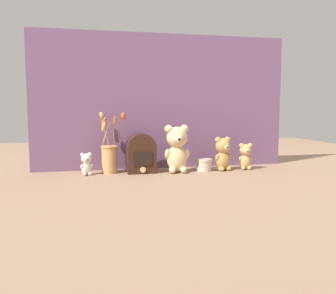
% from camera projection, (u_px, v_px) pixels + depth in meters
% --- Properties ---
extents(ground_plane, '(4.00, 4.00, 0.00)m').
position_uv_depth(ground_plane, '(169.00, 172.00, 1.99)').
color(ground_plane, '#8E7056').
extents(backdrop_wall, '(1.52, 0.02, 0.79)m').
position_uv_depth(backdrop_wall, '(163.00, 102.00, 2.11)').
color(backdrop_wall, '#704C70').
rests_on(backdrop_wall, ground).
extents(teddy_bear_large, '(0.14, 0.14, 0.27)m').
position_uv_depth(teddy_bear_large, '(177.00, 148.00, 1.98)').
color(teddy_bear_large, '#DBBC84').
rests_on(teddy_bear_large, ground).
extents(teddy_bear_medium, '(0.11, 0.10, 0.19)m').
position_uv_depth(teddy_bear_medium, '(223.00, 153.00, 2.04)').
color(teddy_bear_medium, tan).
rests_on(teddy_bear_medium, ground).
extents(teddy_bear_small, '(0.09, 0.08, 0.16)m').
position_uv_depth(teddy_bear_small, '(246.00, 156.00, 2.08)').
color(teddy_bear_small, tan).
rests_on(teddy_bear_small, ground).
extents(teddy_bear_tiny, '(0.07, 0.06, 0.12)m').
position_uv_depth(teddy_bear_tiny, '(86.00, 163.00, 1.90)').
color(teddy_bear_tiny, beige).
rests_on(teddy_bear_tiny, ground).
extents(flower_vase, '(0.16, 0.16, 0.34)m').
position_uv_depth(flower_vase, '(110.00, 155.00, 1.96)').
color(flower_vase, tan).
rests_on(flower_vase, ground).
extents(vintage_radio, '(0.16, 0.12, 0.22)m').
position_uv_depth(vintage_radio, '(141.00, 154.00, 1.97)').
color(vintage_radio, '#381E14').
rests_on(vintage_radio, ground).
extents(decorative_tin_tall, '(0.09, 0.09, 0.07)m').
position_uv_depth(decorative_tin_tall, '(204.00, 165.00, 2.03)').
color(decorative_tin_tall, beige).
rests_on(decorative_tin_tall, ground).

